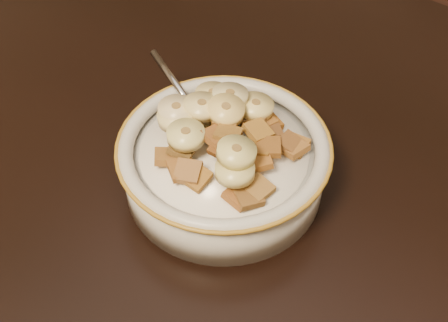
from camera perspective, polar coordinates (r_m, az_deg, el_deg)
The scene contains 46 objects.
table at distance 0.52m, azimuth -7.32°, elevation -4.65°, with size 1.40×0.90×0.04m, color black.
cereal_bowl at distance 0.49m, azimuth -0.00°, elevation -0.74°, with size 0.17×0.17×0.04m, color #ABA9A0.
milk at distance 0.47m, azimuth -0.00°, elevation 0.94°, with size 0.14×0.14×0.00m, color white.
spoon at distance 0.49m, azimuth -1.73°, elevation 3.31°, with size 0.03×0.04×0.01m, color #A6A7A8.
cereal_square_0 at distance 0.48m, azimuth 3.25°, elevation 4.41°, with size 0.02×0.02×0.01m, color brown.
cereal_square_1 at distance 0.45m, azimuth -0.79°, elevation 2.49°, with size 0.02×0.02×0.01m, color #91521D.
cereal_square_2 at distance 0.46m, azimuth -4.25°, elevation 1.25°, with size 0.02×0.02×0.01m, color brown.
cereal_square_3 at distance 0.48m, azimuth 3.03°, elevation 3.91°, with size 0.02×0.02×0.01m, color brown.
cereal_square_4 at distance 0.50m, azimuth -2.80°, elevation 5.42°, with size 0.02×0.02×0.01m, color #90651B.
cereal_square_5 at distance 0.43m, azimuth 1.51°, elevation -3.57°, with size 0.02×0.02×0.01m, color brown.
cereal_square_6 at distance 0.46m, azimuth -4.06°, elevation 2.40°, with size 0.02×0.02×0.01m, color brown.
cereal_square_7 at distance 0.45m, azimuth 0.39°, elevation 2.74°, with size 0.02×0.02×0.01m, color olive.
cereal_square_8 at distance 0.50m, azimuth 0.69°, elevation 5.31°, with size 0.02×0.02×0.01m, color brown.
cereal_square_9 at distance 0.49m, azimuth 0.09°, elevation 4.94°, with size 0.02×0.02×0.01m, color olive.
cereal_square_10 at distance 0.45m, azimuth -4.30°, elevation -0.84°, with size 0.02×0.02×0.01m, color brown.
cereal_square_11 at distance 0.51m, azimuth 1.11°, elevation 6.09°, with size 0.02×0.02×0.01m, color brown.
cereal_square_12 at distance 0.49m, azimuth 4.52°, elevation 3.91°, with size 0.02×0.02×0.01m, color brown.
cereal_square_13 at distance 0.47m, azimuth 6.79°, elevation 1.74°, with size 0.02×0.02×0.01m, color brown.
cereal_square_14 at distance 0.49m, azimuth 2.54°, elevation 5.13°, with size 0.02×0.02×0.01m, color brown.
cereal_square_15 at distance 0.50m, azimuth 2.28°, elevation 5.17°, with size 0.02×0.02×0.01m, color brown.
cereal_square_16 at distance 0.46m, azimuth -5.83°, elevation 0.44°, with size 0.02×0.02×0.01m, color brown.
cereal_square_17 at distance 0.47m, azimuth 7.08°, elevation 1.37°, with size 0.02×0.02×0.01m, color brown.
cereal_square_18 at distance 0.47m, azimuth 0.26°, elevation 4.21°, with size 0.02×0.02×0.01m, color brown.
cereal_square_19 at distance 0.45m, azimuth 3.53°, elevation 0.05°, with size 0.02×0.02×0.01m, color brown.
cereal_square_20 at distance 0.44m, azimuth -2.88°, elevation -1.60°, with size 0.02×0.02×0.01m, color #945E21.
cereal_square_21 at distance 0.45m, azimuth 0.02°, elevation 1.38°, with size 0.02×0.02×0.01m, color #623513.
cereal_square_22 at distance 0.46m, azimuth -3.45°, elevation 2.95°, with size 0.02×0.02×0.01m, color olive.
cereal_square_23 at distance 0.44m, azimuth 3.48°, elevation -2.79°, with size 0.02×0.02×0.01m, color brown.
cereal_square_24 at distance 0.47m, azimuth 7.25°, elevation 1.63°, with size 0.02×0.02×0.01m, color brown.
cereal_square_25 at distance 0.43m, azimuth 2.47°, elevation -3.65°, with size 0.02×0.02×0.01m, color brown.
cereal_square_26 at distance 0.46m, azimuth 3.66°, elevation 1.25°, with size 0.02×0.02×0.01m, color brown.
cereal_square_27 at distance 0.44m, azimuth -3.68°, elevation -1.09°, with size 0.02×0.02×0.01m, color brown.
cereal_square_28 at distance 0.47m, azimuth 3.48°, elevation 3.06°, with size 0.02×0.02×0.01m, color #9B6919.
cereal_square_29 at distance 0.46m, azimuth 4.52°, elevation 1.43°, with size 0.02×0.02×0.01m, color brown.
cereal_square_30 at distance 0.48m, azimuth 4.64°, elevation 3.11°, with size 0.02×0.02×0.01m, color brown.
cereal_square_31 at distance 0.49m, azimuth 3.91°, elevation 4.06°, with size 0.02×0.02×0.01m, color brown.
banana_slice_0 at distance 0.45m, azimuth -3.89°, elevation 2.65°, with size 0.03×0.03×0.01m, color #D1C37E.
banana_slice_1 at distance 0.47m, azimuth -2.25°, elevation 5.55°, with size 0.03×0.03×0.01m, color #EAD385.
banana_slice_2 at distance 0.43m, azimuth 1.27°, elevation 0.89°, with size 0.03×0.03×0.01m, color #D8CA78.
banana_slice_3 at distance 0.47m, azimuth 0.21°, elevation 5.17°, with size 0.03×0.03×0.01m, color #E2BC6C.
banana_slice_4 at distance 0.47m, azimuth -4.92°, elevation 4.46°, with size 0.03×0.03×0.01m, color #C9BD77.
banana_slice_5 at distance 0.48m, azimuth 0.62°, elevation 6.59°, with size 0.03×0.03×0.01m, color #D5C788.
banana_slice_6 at distance 0.43m, azimuth 1.11°, elevation -0.99°, with size 0.03×0.03×0.01m, color #D9C668.
banana_slice_7 at distance 0.49m, azimuth -1.13°, elevation 6.65°, with size 0.03×0.03×0.01m, color #F3E096.
banana_slice_8 at distance 0.48m, azimuth -4.85°, elevation 5.19°, with size 0.03×0.03×0.01m, color beige.
banana_slice_9 at distance 0.49m, azimuth 3.24°, elevation 5.57°, with size 0.03×0.03×0.01m, color #D4BE6A.
Camera 1 is at (0.24, -0.22, 1.13)m, focal length 45.00 mm.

